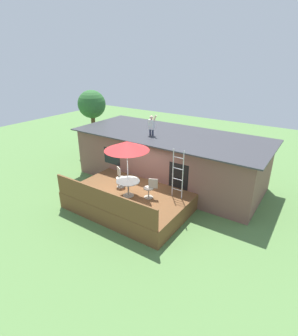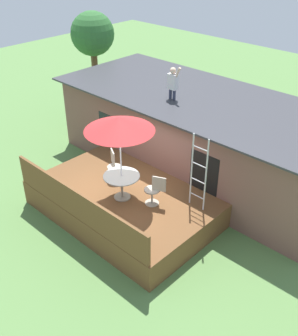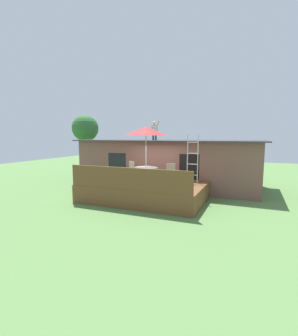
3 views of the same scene
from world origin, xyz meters
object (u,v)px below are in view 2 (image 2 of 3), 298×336
(person_figure, at_px, (173,81))
(patio_chair_left, at_px, (114,166))
(patio_umbrella, at_px, (119,124))
(step_ladder, at_px, (199,173))
(patio_chair_right, at_px, (154,190))
(patio_table, at_px, (122,180))
(backyard_tree, at_px, (93,35))

(person_figure, height_order, patio_chair_left, person_figure)
(patio_umbrella, relative_size, patio_chair_left, 2.76)
(step_ladder, relative_size, patio_chair_left, 2.39)
(step_ladder, height_order, patio_chair_right, step_ladder)
(patio_table, height_order, patio_chair_left, patio_chair_left)
(patio_umbrella, distance_m, patio_chair_right, 2.13)
(patio_table, relative_size, patio_umbrella, 0.41)
(person_figure, relative_size, patio_chair_left, 1.21)
(step_ladder, distance_m, backyard_tree, 9.73)
(person_figure, bearing_deg, step_ladder, -36.71)
(patio_chair_left, bearing_deg, patio_table, 0.00)
(patio_umbrella, bearing_deg, backyard_tree, 144.63)
(patio_umbrella, height_order, step_ladder, patio_umbrella)
(patio_chair_right, bearing_deg, patio_table, -0.00)
(patio_table, distance_m, person_figure, 3.76)
(step_ladder, height_order, person_figure, person_figure)
(patio_umbrella, distance_m, patio_chair_left, 2.16)
(person_figure, bearing_deg, patio_chair_right, -57.58)
(person_figure, relative_size, patio_chair_right, 1.21)
(step_ladder, xyz_separation_m, patio_chair_right, (-0.93, -0.73, -0.64))
(patio_umbrella, xyz_separation_m, backyard_tree, (-6.99, 4.96, 0.27))
(patio_table, bearing_deg, patio_chair_left, 149.93)
(patio_table, xyz_separation_m, patio_chair_right, (0.90, 0.41, -0.13))
(person_figure, xyz_separation_m, patio_chair_left, (-0.08, -2.60, -2.06))
(step_ladder, bearing_deg, patio_chair_right, -141.88)
(patio_umbrella, bearing_deg, patio_chair_left, 149.93)
(person_figure, xyz_separation_m, backyard_tree, (-6.16, 1.84, 0.11))
(patio_chair_left, relative_size, patio_chair_right, 1.00)
(patio_umbrella, distance_m, step_ladder, 2.49)
(patio_chair_left, bearing_deg, patio_chair_right, 26.43)
(step_ladder, bearing_deg, patio_chair_left, -167.26)
(person_figure, height_order, backyard_tree, backyard_tree)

